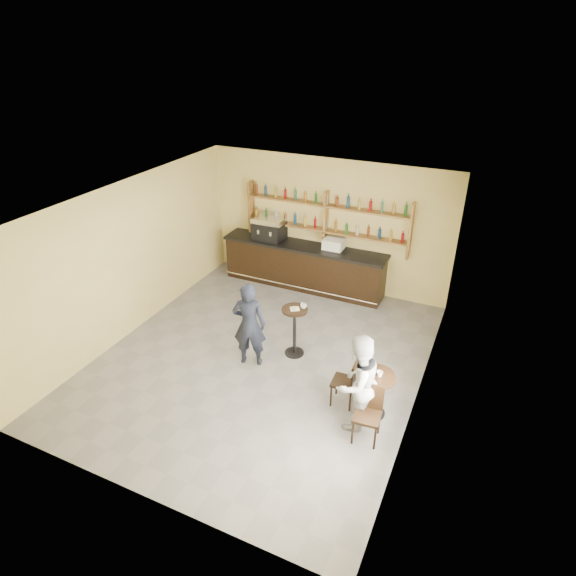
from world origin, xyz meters
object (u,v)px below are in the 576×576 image
at_px(chair_south, 367,416).
at_px(patron_second, 357,383).
at_px(pastry_case, 334,245).
at_px(espresso_machine, 269,229).
at_px(cafe_table, 374,395).
at_px(pedestal_table, 295,332).
at_px(man_main, 249,325).
at_px(bar_counter, 304,266).
at_px(chair_west, 344,381).

relative_size(chair_south, patron_second, 0.56).
relative_size(pastry_case, patron_second, 0.28).
height_order(espresso_machine, cafe_table, espresso_machine).
relative_size(espresso_machine, pedestal_table, 0.74).
height_order(pedestal_table, man_main, man_main).
distance_m(bar_counter, man_main, 3.35).
xyz_separation_m(bar_counter, pedestal_table, (0.96, -2.71, -0.04)).
bearing_deg(patron_second, bar_counter, -119.34).
distance_m(espresso_machine, chair_west, 4.98).
xyz_separation_m(bar_counter, patron_second, (2.64, -4.07, 0.30)).
relative_size(man_main, chair_south, 1.81).
bearing_deg(pastry_case, man_main, -90.12).
height_order(espresso_machine, pedestal_table, espresso_machine).
distance_m(espresso_machine, man_main, 3.58).
bearing_deg(chair_south, patron_second, 132.69).
distance_m(pedestal_table, patron_second, 2.19).
height_order(man_main, patron_second, man_main).
distance_m(bar_counter, chair_west, 4.33).
distance_m(pastry_case, chair_south, 4.88).
relative_size(bar_counter, patron_second, 2.41).
distance_m(pastry_case, pedestal_table, 2.82).
bearing_deg(pastry_case, patron_second, -57.35).
relative_size(man_main, patron_second, 1.01).
bearing_deg(bar_counter, man_main, -84.92).
bearing_deg(cafe_table, chair_west, 174.81).
relative_size(espresso_machine, man_main, 0.45).
relative_size(espresso_machine, pastry_case, 1.61).
bearing_deg(pastry_case, espresso_machine, -172.24).
height_order(pedestal_table, chair_south, pedestal_table).
bearing_deg(chair_south, bar_counter, 118.94).
xyz_separation_m(bar_counter, chair_west, (2.31, -3.66, -0.10)).
bearing_deg(espresso_machine, chair_west, -43.94).
distance_m(pastry_case, man_main, 3.37).
relative_size(espresso_machine, chair_west, 0.84).
relative_size(bar_counter, cafe_table, 5.08).
bearing_deg(man_main, chair_west, 153.07).
height_order(pastry_case, chair_south, pastry_case).
distance_m(pastry_case, chair_west, 4.06).
xyz_separation_m(chair_south, patron_second, (-0.27, 0.24, 0.38)).
height_order(bar_counter, man_main, man_main).
distance_m(man_main, cafe_table, 2.63).
relative_size(bar_counter, pedestal_table, 3.95).
xyz_separation_m(pastry_case, patron_second, (1.89, -4.07, -0.41)).
bearing_deg(patron_second, cafe_table, 176.72).
relative_size(pedestal_table, chair_west, 1.13).
xyz_separation_m(espresso_machine, pastry_case, (1.70, 0.00, -0.13)).
distance_m(bar_counter, chair_south, 5.20).
height_order(pastry_case, chair_west, pastry_case).
bearing_deg(espresso_machine, patron_second, -44.16).
bearing_deg(patron_second, chair_south, 75.42).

